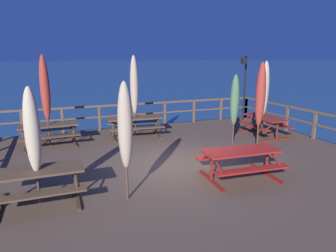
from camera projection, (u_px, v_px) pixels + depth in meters
The scene contains 17 objects.
ground_plane at pixel (178, 184), 8.90m from camera, with size 600.00×600.00×0.00m, color navy.
wooden_deck at pixel (178, 174), 8.83m from camera, with size 12.36×10.61×0.61m, color brown.
railing_waterside_far at pixel (133, 111), 13.28m from camera, with size 12.16×0.10×1.09m.
railing_side_right at pixel (332, 124), 10.70m from camera, with size 0.10×10.41×1.09m.
picnic_table_mid_centre at pixel (241, 158), 7.68m from camera, with size 2.07×1.53×0.78m.
picnic_table_mid_left at pixel (37, 179), 6.35m from camera, with size 1.92×1.41×0.78m.
picnic_table_mid_right at pixel (265, 122), 11.92m from camera, with size 1.41×1.89×0.78m.
picnic_table_front_left at pixel (49, 130), 10.57m from camera, with size 2.08×1.52×0.78m.
picnic_table_back_right at pixel (135, 122), 11.84m from camera, with size 2.23×1.57×0.78m.
patio_umbrella_tall_back_left at pixel (260, 95), 9.69m from camera, with size 0.32×0.32×2.95m.
patio_umbrella_short_mid at pixel (32, 131), 6.10m from camera, with size 0.32×0.32×2.54m.
patio_umbrella_short_front at pixel (265, 89), 11.64m from camera, with size 0.32×0.32×2.96m.
patio_umbrella_short_back at pixel (45, 89), 10.21m from camera, with size 0.32×0.32×3.19m.
patio_umbrella_tall_back_right at pixel (134, 85), 11.55m from camera, with size 0.32×0.32×3.18m.
patio_umbrella_tall_mid_left at pixel (125, 126), 6.27m from camera, with size 0.32×0.32×2.63m.
patio_umbrella_tall_front at pixel (235, 100), 10.47m from camera, with size 0.32×0.32×2.52m.
lamp_post_hooked at pixel (244, 78), 14.21m from camera, with size 0.55×0.52×3.20m.
Camera 1 is at (-3.24, -7.62, 3.72)m, focal length 31.74 mm.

